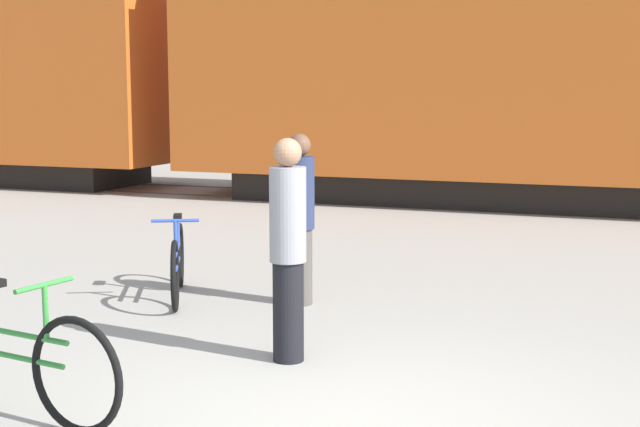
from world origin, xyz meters
The scene contains 7 objects.
freight_train centered at (0.00, 11.37, 3.03)m, with size 43.60×2.98×5.74m.
rail_near centered at (0.00, 10.65, 0.01)m, with size 55.60×0.07×0.01m, color #4C4238.
rail_far centered at (0.00, 12.08, 0.01)m, with size 55.60×0.07×0.01m, color #4C4238.
bicycle_blue centered at (-2.73, 2.74, 0.37)m, with size 0.85×1.60×0.86m.
bicycle_green centered at (-2.02, -0.55, 0.39)m, with size 1.80×0.46×0.93m.
person_in_navy centered at (-1.48, 2.95, 0.86)m, with size 0.29×0.29×1.68m.
person_in_grey centered at (-0.87, 1.21, 0.90)m, with size 0.28×0.28×1.74m.
Camera 1 is at (1.76, -5.00, 2.10)m, focal length 50.00 mm.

